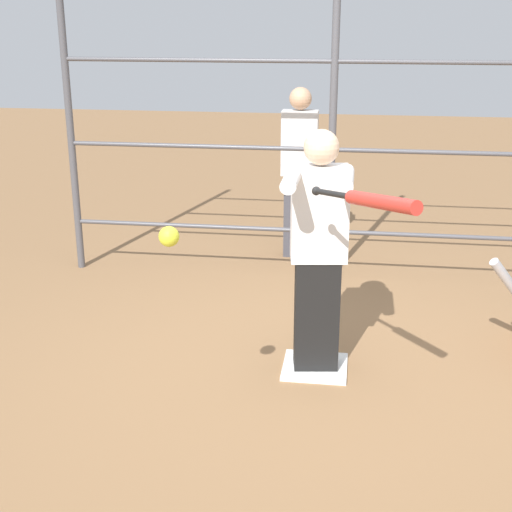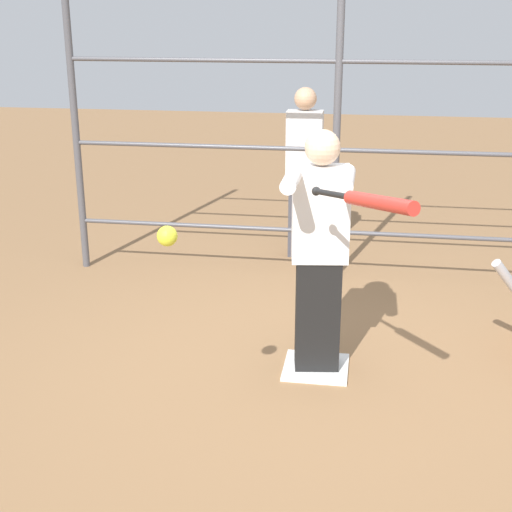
# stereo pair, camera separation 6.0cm
# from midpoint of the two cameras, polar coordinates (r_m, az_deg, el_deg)

# --- Properties ---
(ground_plane) EXTENTS (24.00, 24.00, 0.00)m
(ground_plane) POSITION_cam_midpoint_polar(r_m,az_deg,el_deg) (4.54, 4.35, -8.94)
(ground_plane) COLOR olive
(home_plate) EXTENTS (0.40, 0.40, 0.02)m
(home_plate) POSITION_cam_midpoint_polar(r_m,az_deg,el_deg) (4.54, 4.36, -8.82)
(home_plate) COLOR white
(home_plate) RESTS_ON ground
(fence_backstop) EXTENTS (4.37, 0.06, 2.86)m
(fence_backstop) POSITION_cam_midpoint_polar(r_m,az_deg,el_deg) (5.66, 5.89, 11.83)
(fence_backstop) COLOR #4C4C51
(fence_backstop) RESTS_ON ground
(batter) EXTENTS (0.38, 0.54, 1.50)m
(batter) POSITION_cam_midpoint_polar(r_m,az_deg,el_deg) (4.21, 4.61, 0.76)
(batter) COLOR black
(batter) RESTS_ON ground
(baseball_bat_swinging) EXTENTS (0.51, 0.78, 0.18)m
(baseball_bat_swinging) POSITION_cam_midpoint_polar(r_m,az_deg,el_deg) (3.27, 8.75, 4.41)
(baseball_bat_swinging) COLOR black
(softball_in_flight) EXTENTS (0.10, 0.10, 0.10)m
(softball_in_flight) POSITION_cam_midpoint_polar(r_m,az_deg,el_deg) (3.29, -7.50, 1.56)
(softball_in_flight) COLOR yellow
(bystander_behind_fence) EXTENTS (0.31, 0.19, 1.52)m
(bystander_behind_fence) POSITION_cam_midpoint_polar(r_m,az_deg,el_deg) (6.37, 3.20, 6.83)
(bystander_behind_fence) COLOR #3F3F47
(bystander_behind_fence) RESTS_ON ground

